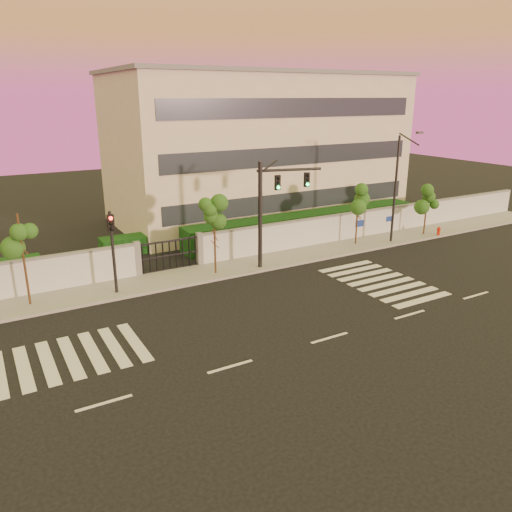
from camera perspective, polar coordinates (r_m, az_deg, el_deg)
name	(u,v)px	position (r m, az deg, el deg)	size (l,w,h in m)	color
ground	(329,338)	(22.89, 8.39, -9.25)	(120.00, 120.00, 0.00)	black
sidewalk	(225,269)	(31.07, -3.58, -1.51)	(60.00, 3.00, 0.15)	gray
perimeter_wall	(216,248)	(32.09, -4.65, 0.97)	(60.00, 0.36, 2.20)	silver
hedge_row	(212,239)	(34.97, -5.00, 1.96)	(41.00, 4.25, 1.80)	black
institutional_building	(258,147)	(43.90, 0.17, 12.36)	(24.40, 12.40, 12.25)	beige
road_markings	(257,315)	(24.87, 0.12, -6.73)	(57.00, 7.62, 0.02)	silver
street_tree_c	(21,239)	(27.22, -25.26, 1.76)	(1.47, 1.17, 4.90)	#382314
street_tree_d	(214,219)	(29.29, -4.77, 4.22)	(1.47, 1.17, 4.73)	#382314
street_tree_e	(358,201)	(36.13, 11.60, 6.13)	(1.42, 1.13, 4.40)	#382314
street_tree_f	(427,198)	(40.19, 19.00, 6.34)	(1.41, 1.12, 4.07)	#382314
traffic_signal_main	(272,201)	(30.56, 1.87, 6.29)	(4.18, 1.25, 6.70)	black
traffic_signal_secondary	(112,243)	(27.38, -16.09, 1.45)	(0.36, 0.35, 4.65)	black
streetlight_east	(397,184)	(37.00, 15.85, 7.89)	(0.48, 1.95, 8.11)	black
fire_hydrant	(439,232)	(40.76, 20.14, 2.62)	(0.32, 0.30, 0.81)	red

